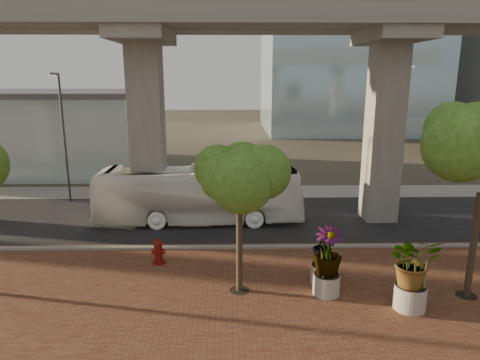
{
  "coord_description": "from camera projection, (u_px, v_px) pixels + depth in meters",
  "views": [
    {
      "loc": [
        -1.73,
        -19.59,
        7.39
      ],
      "look_at": [
        -1.36,
        0.5,
        2.53
      ],
      "focal_mm": 32.0,
      "sensor_mm": 36.0,
      "label": 1
    }
  ],
  "objects": [
    {
      "name": "ground",
      "position": [
        268.0,
        233.0,
        20.8
      ],
      "size": [
        160.0,
        160.0,
        0.0
      ],
      "primitive_type": "plane",
      "color": "#39332A",
      "rests_on": "ground"
    },
    {
      "name": "brick_plaza",
      "position": [
        290.0,
        325.0,
        13.02
      ],
      "size": [
        70.0,
        13.0,
        0.06
      ],
      "primitive_type": "cube",
      "color": "brown",
      "rests_on": "ground"
    },
    {
      "name": "asphalt_road",
      "position": [
        265.0,
        219.0,
        22.74
      ],
      "size": [
        90.0,
        8.0,
        0.04
      ],
      "primitive_type": "cube",
      "color": "black",
      "rests_on": "ground"
    },
    {
      "name": "curb_strip",
      "position": [
        272.0,
        247.0,
        18.84
      ],
      "size": [
        70.0,
        0.25,
        0.16
      ],
      "primitive_type": "cube",
      "color": "gray",
      "rests_on": "ground"
    },
    {
      "name": "far_sidewalk",
      "position": [
        259.0,
        192.0,
        28.08
      ],
      "size": [
        90.0,
        3.0,
        0.06
      ],
      "primitive_type": "cube",
      "color": "gray",
      "rests_on": "ground"
    },
    {
      "name": "transit_viaduct",
      "position": [
        267.0,
        79.0,
        21.03
      ],
      "size": [
        72.0,
        5.6,
        12.4
      ],
      "color": "gray",
      "rests_on": "ground"
    },
    {
      "name": "station_pavilion",
      "position": [
        11.0,
        129.0,
        35.24
      ],
      "size": [
        23.0,
        13.0,
        6.3
      ],
      "color": "silver",
      "rests_on": "ground"
    },
    {
      "name": "transit_bus",
      "position": [
        199.0,
        195.0,
        21.98
      ],
      "size": [
        10.61,
        2.67,
        2.95
      ],
      "primitive_type": "imported",
      "rotation": [
        0.0,
        0.0,
        1.59
      ],
      "color": "white",
      "rests_on": "ground"
    },
    {
      "name": "fire_hydrant",
      "position": [
        158.0,
        251.0,
        17.16
      ],
      "size": [
        0.53,
        0.47,
        1.05
      ],
      "color": "maroon",
      "rests_on": "ground"
    },
    {
      "name": "planter_front",
      "position": [
        413.0,
        265.0,
        13.56
      ],
      "size": [
        2.28,
        2.28,
        2.51
      ],
      "color": "gray",
      "rests_on": "ground"
    },
    {
      "name": "planter_right",
      "position": [
        328.0,
        254.0,
        14.5
      ],
      "size": [
        2.27,
        2.27,
        2.43
      ],
      "color": "gray",
      "rests_on": "ground"
    },
    {
      "name": "planter_left",
      "position": [
        324.0,
        249.0,
        15.33
      ],
      "size": [
        2.0,
        2.0,
        2.2
      ],
      "color": "gray",
      "rests_on": "ground"
    },
    {
      "name": "street_tree_near_west",
      "position": [
        239.0,
        163.0,
        14.01
      ],
      "size": [
        3.39,
        3.39,
        6.16
      ],
      "color": "#453827",
      "rests_on": "ground"
    },
    {
      "name": "streetlamp_west",
      "position": [
        63.0,
        129.0,
        24.8
      ],
      "size": [
        0.38,
        1.1,
        7.58
      ],
      "color": "#303035",
      "rests_on": "ground"
    },
    {
      "name": "streetlamp_east",
      "position": [
        400.0,
        120.0,
        26.94
      ],
      "size": [
        0.4,
        1.18,
        8.11
      ],
      "color": "#2F2F34",
      "rests_on": "ground"
    }
  ]
}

